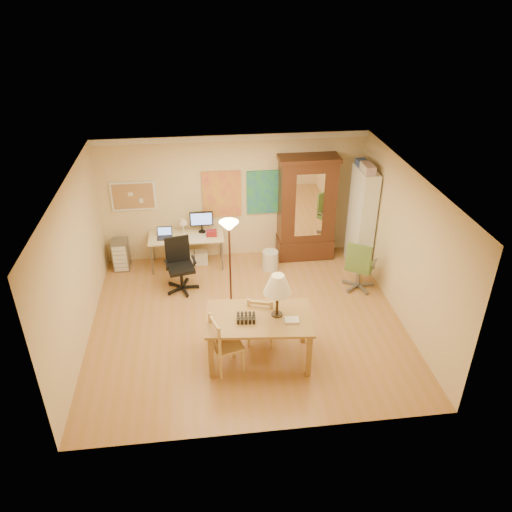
{
  "coord_description": "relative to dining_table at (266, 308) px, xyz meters",
  "views": [
    {
      "loc": [
        -0.71,
        -7.18,
        5.45
      ],
      "look_at": [
        0.2,
        0.3,
        1.16
      ],
      "focal_mm": 35.0,
      "sensor_mm": 36.0,
      "label": 1
    }
  ],
  "objects": [
    {
      "name": "drawer_cart",
      "position": [
        -2.62,
        3.17,
        -0.65
      ],
      "size": [
        0.32,
        0.39,
        0.65
      ],
      "color": "slate",
      "rests_on": "floor"
    },
    {
      "name": "ladder_chair_back",
      "position": [
        -0.01,
        0.41,
        -0.54
      ],
      "size": [
        0.54,
        0.52,
        0.94
      ],
      "color": "tan",
      "rests_on": "floor"
    },
    {
      "name": "corkboard",
      "position": [
        -2.25,
        3.47,
        0.52
      ],
      "size": [
        0.9,
        0.04,
        0.62
      ],
      "primitive_type": "cube",
      "color": "tan",
      "rests_on": "floor"
    },
    {
      "name": "art_panel_left",
      "position": [
        -0.45,
        3.47,
        0.47
      ],
      "size": [
        0.8,
        0.04,
        1.0
      ],
      "primitive_type": "cube",
      "color": "yellow",
      "rests_on": "floor"
    },
    {
      "name": "computer_desk",
      "position": [
        -1.21,
        3.15,
        -0.55
      ],
      "size": [
        1.54,
        0.67,
        1.17
      ],
      "color": "beige",
      "rests_on": "floor"
    },
    {
      "name": "armoire",
      "position": [
        1.31,
        3.24,
        0.01
      ],
      "size": [
        1.24,
        0.59,
        2.27
      ],
      "color": "#381A0F",
      "rests_on": "floor"
    },
    {
      "name": "floor",
      "position": [
        -0.2,
        1.0,
        -0.98
      ],
      "size": [
        5.5,
        5.5,
        0.0
      ],
      "primitive_type": "plane",
      "color": "#AB783C",
      "rests_on": "ground"
    },
    {
      "name": "dining_table",
      "position": [
        0.0,
        0.0,
        0.0
      ],
      "size": [
        1.73,
        1.14,
        1.54
      ],
      "color": "brown",
      "rests_on": "floor"
    },
    {
      "name": "office_chair_green",
      "position": [
        2.09,
        1.81,
        -0.69
      ],
      "size": [
        0.67,
        0.67,
        1.06
      ],
      "color": "slate",
      "rests_on": "floor"
    },
    {
      "name": "ladder_chair_left",
      "position": [
        -0.66,
        -0.18,
        -0.52
      ],
      "size": [
        0.55,
        0.57,
        0.99
      ],
      "color": "tan",
      "rests_on": "floor"
    },
    {
      "name": "office_chair_black",
      "position": [
        -1.36,
        2.22,
        -0.69
      ],
      "size": [
        0.66,
        0.66,
        1.07
      ],
      "color": "black",
      "rests_on": "floor"
    },
    {
      "name": "art_panel_right",
      "position": [
        0.45,
        3.47,
        0.47
      ],
      "size": [
        0.75,
        0.04,
        0.95
      ],
      "primitive_type": "cube",
      "color": "teal",
      "rests_on": "floor"
    },
    {
      "name": "torchiere_lamp",
      "position": [
        -0.45,
        1.34,
        0.49
      ],
      "size": [
        0.33,
        0.33,
        1.83
      ],
      "color": "#402119",
      "rests_on": "floor"
    },
    {
      "name": "wastebin",
      "position": [
        0.48,
        2.76,
        -0.77
      ],
      "size": [
        0.33,
        0.33,
        0.41
      ],
      "primitive_type": "cylinder",
      "color": "silver",
      "rests_on": "floor"
    },
    {
      "name": "crown_molding",
      "position": [
        -0.2,
        3.46,
        1.66
      ],
      "size": [
        5.5,
        0.08,
        0.12
      ],
      "primitive_type": "cube",
      "color": "white",
      "rests_on": "floor"
    },
    {
      "name": "bookshelf",
      "position": [
        2.35,
        2.72,
        0.09
      ],
      "size": [
        0.32,
        0.85,
        2.14
      ],
      "color": "white",
      "rests_on": "floor"
    }
  ]
}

